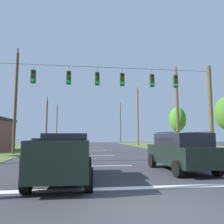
% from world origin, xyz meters
% --- Properties ---
extents(ground_plane, '(120.00, 120.00, 0.00)m').
position_xyz_m(ground_plane, '(0.00, 0.00, 0.00)').
color(ground_plane, '#333338').
extents(stop_bar_stripe, '(14.07, 0.45, 0.01)m').
position_xyz_m(stop_bar_stripe, '(0.00, 2.60, 0.00)').
color(stop_bar_stripe, white).
rests_on(stop_bar_stripe, ground).
extents(lane_dash_0, '(2.50, 0.15, 0.01)m').
position_xyz_m(lane_dash_0, '(0.00, 8.60, 0.00)').
color(lane_dash_0, white).
rests_on(lane_dash_0, ground).
extents(lane_dash_1, '(2.50, 0.15, 0.01)m').
position_xyz_m(lane_dash_1, '(0.00, 15.77, 0.00)').
color(lane_dash_1, white).
rests_on(lane_dash_1, ground).
extents(lane_dash_2, '(2.50, 0.15, 0.01)m').
position_xyz_m(lane_dash_2, '(0.00, 23.52, 0.00)').
color(lane_dash_2, white).
rests_on(lane_dash_2, ground).
extents(lane_dash_3, '(2.50, 0.15, 0.01)m').
position_xyz_m(lane_dash_3, '(0.00, 32.35, 0.00)').
color(lane_dash_3, white).
rests_on(lane_dash_3, ground).
extents(overhead_signal_span, '(16.65, 0.31, 7.31)m').
position_xyz_m(overhead_signal_span, '(-0.17, 10.54, 4.28)').
color(overhead_signal_span, brown).
rests_on(overhead_signal_span, ground).
extents(pickup_truck, '(2.39, 5.45, 1.95)m').
position_xyz_m(pickup_truck, '(-2.61, 4.20, 0.97)').
color(pickup_truck, black).
rests_on(pickup_truck, ground).
extents(suv_black, '(2.37, 4.87, 2.05)m').
position_xyz_m(suv_black, '(3.27, 5.93, 1.06)').
color(suv_black, black).
rests_on(suv_black, ground).
extents(distant_car_crossing_white, '(4.34, 2.10, 1.52)m').
position_xyz_m(distant_car_crossing_white, '(-7.50, 26.36, 0.79)').
color(distant_car_crossing_white, silver).
rests_on(distant_car_crossing_white, ground).
extents(utility_pole_mid_right, '(0.32, 1.97, 9.85)m').
position_xyz_m(utility_pole_mid_right, '(8.82, 18.59, 4.69)').
color(utility_pole_mid_right, brown).
rests_on(utility_pole_mid_right, ground).
extents(utility_pole_far_right, '(0.33, 1.68, 11.48)m').
position_xyz_m(utility_pole_far_right, '(8.93, 37.15, 5.68)').
color(utility_pole_far_right, brown).
rests_on(utility_pole_far_right, ground).
extents(utility_pole_near_left, '(0.28, 2.00, 11.12)m').
position_xyz_m(utility_pole_near_left, '(8.66, 55.41, 5.37)').
color(utility_pole_near_left, brown).
rests_on(utility_pole_near_left, ground).
extents(utility_pole_far_left, '(0.30, 1.59, 11.13)m').
position_xyz_m(utility_pole_far_left, '(-8.78, 18.61, 5.44)').
color(utility_pole_far_left, brown).
rests_on(utility_pole_far_left, ground).
extents(utility_pole_distant_right, '(0.32, 1.84, 9.26)m').
position_xyz_m(utility_pole_distant_right, '(-8.54, 37.77, 4.42)').
color(utility_pole_distant_right, brown).
rests_on(utility_pole_distant_right, ground).
extents(utility_pole_distant_left, '(0.28, 1.93, 10.27)m').
position_xyz_m(utility_pole_distant_left, '(-8.50, 54.68, 5.07)').
color(utility_pole_distant_left, brown).
rests_on(utility_pole_distant_left, ground).
extents(tree_roadside_left, '(2.42, 2.42, 6.07)m').
position_xyz_m(tree_roadside_left, '(12.00, 25.72, 4.25)').
color(tree_roadside_left, brown).
rests_on(tree_roadside_left, ground).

